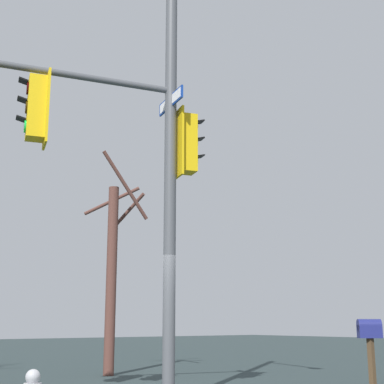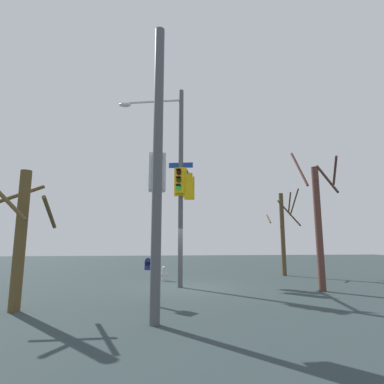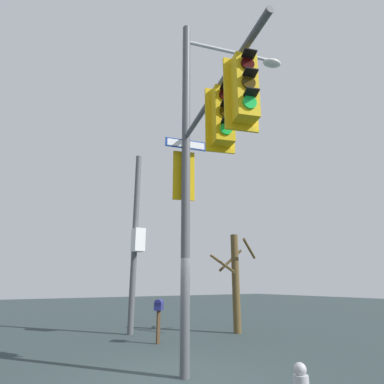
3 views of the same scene
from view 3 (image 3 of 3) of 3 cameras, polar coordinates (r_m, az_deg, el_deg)
ground_plane at (r=7.64m, az=-3.33°, el=-30.70°), size 80.00×80.00×0.00m
main_signal_pole_assembly at (r=7.36m, az=2.09°, el=8.46°), size 4.14×4.73×9.05m
secondary_pole_assembly at (r=13.68m, az=-10.02°, el=-8.32°), size 0.44×0.79×7.48m
mailbox at (r=11.58m, az=-5.97°, el=-20.03°), size 0.46×0.49×1.41m
bare_tree_across_street at (r=13.90m, az=7.79°, el=-15.20°), size 1.76×1.67×3.96m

